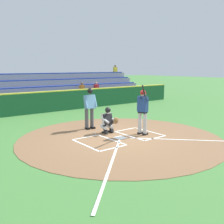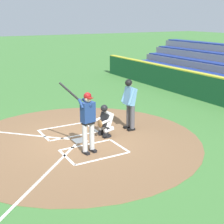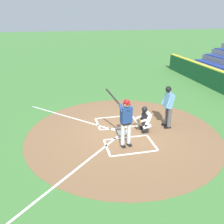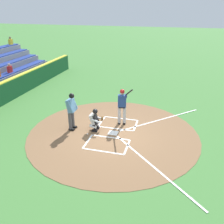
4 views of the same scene
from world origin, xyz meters
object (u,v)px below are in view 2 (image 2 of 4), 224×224
at_px(batter, 88,118).
at_px(baseball, 103,130).
at_px(plate_umpire, 130,101).
at_px(catcher, 105,120).

bearing_deg(batter, baseball, -41.13).
bearing_deg(plate_umpire, batter, 117.51).
relative_size(catcher, plate_umpire, 0.61).
height_order(batter, baseball, batter).
relative_size(batter, catcher, 1.88).
bearing_deg(catcher, batter, 131.22).
xyz_separation_m(plate_umpire, baseball, (0.35, 0.90, -1.04)).
bearing_deg(baseball, batter, 138.87).
height_order(batter, plate_umpire, batter).
relative_size(batter, plate_umpire, 1.14).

